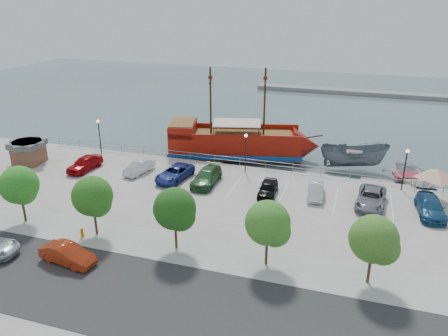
% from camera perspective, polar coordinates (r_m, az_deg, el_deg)
% --- Properties ---
extents(ground, '(160.00, 160.00, 0.00)m').
position_cam_1_polar(ground, '(42.51, 0.47, -4.87)').
color(ground, '#3D5050').
extents(street, '(100.00, 8.00, 0.04)m').
position_cam_1_polar(street, '(29.43, -9.21, -16.58)').
color(street, '#2D2D2D').
rests_on(street, land_slab).
extents(sidewalk, '(100.00, 4.00, 0.05)m').
position_cam_1_polar(sidewalk, '(33.83, -4.64, -10.64)').
color(sidewalk, '#A3A19D').
rests_on(sidewalk, land_slab).
extents(seawall_railing, '(50.00, 0.06, 1.00)m').
position_cam_1_polar(seawall_railing, '(48.75, 3.19, 0.70)').
color(seawall_railing, gray).
rests_on(seawall_railing, land_slab).
extents(far_shore, '(40.00, 3.00, 0.80)m').
position_cam_1_polar(far_shore, '(93.15, 16.81, 9.45)').
color(far_shore, gray).
rests_on(far_shore, ground).
extents(pirate_ship, '(18.84, 9.19, 11.67)m').
position_cam_1_polar(pirate_ship, '(53.46, 2.88, 3.15)').
color(pirate_ship, '#951308').
rests_on(pirate_ship, ground).
extents(patrol_boat, '(8.13, 4.37, 2.98)m').
position_cam_1_polar(patrol_boat, '(52.31, 16.59, 1.26)').
color(patrol_boat, slate).
rests_on(patrol_boat, ground).
extents(speedboat, '(6.91, 8.52, 1.56)m').
position_cam_1_polar(speedboat, '(50.52, 23.47, -1.32)').
color(speedboat, white).
rests_on(speedboat, ground).
extents(dock_west, '(7.03, 2.33, 0.40)m').
position_cam_1_polar(dock_west, '(54.94, -9.86, 1.43)').
color(dock_west, '#6E685C').
rests_on(dock_west, ground).
extents(dock_mid, '(6.30, 2.22, 0.35)m').
position_cam_1_polar(dock_mid, '(49.37, 12.38, -1.21)').
color(dock_mid, gray).
rests_on(dock_mid, ground).
extents(dock_east, '(7.14, 2.26, 0.40)m').
position_cam_1_polar(dock_east, '(49.45, 21.45, -2.22)').
color(dock_east, gray).
rests_on(dock_east, ground).
extents(shed, '(3.50, 3.50, 2.63)m').
position_cam_1_polar(shed, '(54.30, -24.19, 1.98)').
color(shed, brown).
rests_on(shed, land_slab).
extents(canopy_tent, '(4.68, 4.68, 3.52)m').
position_cam_1_polar(canopy_tent, '(44.79, 26.12, -0.12)').
color(canopy_tent, slate).
rests_on(canopy_tent, land_slab).
extents(street_sedan, '(4.46, 2.09, 1.41)m').
position_cam_1_polar(street_sedan, '(33.92, -19.74, -10.55)').
color(street_sedan, '#A52D11').
rests_on(street_sedan, street).
extents(fire_hydrant, '(0.27, 0.27, 0.79)m').
position_cam_1_polar(fire_hydrant, '(36.92, -18.06, -8.01)').
color(fire_hydrant, '#CC8700').
rests_on(fire_hydrant, sidewalk).
extents(lamp_post_left, '(0.36, 0.36, 4.28)m').
position_cam_1_polar(lamp_post_left, '(53.95, -16.01, 4.70)').
color(lamp_post_left, black).
rests_on(lamp_post_left, land_slab).
extents(lamp_post_mid, '(0.36, 0.36, 4.28)m').
position_cam_1_polar(lamp_post_mid, '(46.73, 2.85, 2.90)').
color(lamp_post_mid, black).
rests_on(lamp_post_mid, land_slab).
extents(lamp_post_right, '(0.36, 0.36, 4.28)m').
position_cam_1_polar(lamp_post_right, '(45.63, 22.64, 0.68)').
color(lamp_post_right, black).
rests_on(lamp_post_right, land_slab).
extents(tree_b, '(3.30, 3.20, 5.00)m').
position_cam_1_polar(tree_b, '(39.81, -25.09, -2.21)').
color(tree_b, '#473321').
rests_on(tree_b, sidewalk).
extents(tree_c, '(3.30, 3.20, 5.00)m').
position_cam_1_polar(tree_c, '(35.62, -16.67, -3.76)').
color(tree_c, '#473321').
rests_on(tree_c, sidewalk).
extents(tree_d, '(3.30, 3.20, 5.00)m').
position_cam_1_polar(tree_d, '(32.43, -6.27, -5.55)').
color(tree_d, '#473321').
rests_on(tree_d, sidewalk).
extents(tree_e, '(3.30, 3.20, 5.00)m').
position_cam_1_polar(tree_e, '(30.53, 5.96, -7.40)').
color(tree_e, '#473321').
rests_on(tree_e, sidewalk).
extents(tree_f, '(3.30, 3.20, 5.00)m').
position_cam_1_polar(tree_f, '(30.18, 19.22, -9.02)').
color(tree_f, '#473321').
rests_on(tree_f, sidewalk).
extents(parked_car_a, '(2.30, 4.78, 1.58)m').
position_cam_1_polar(parked_car_a, '(50.18, -17.73, 0.60)').
color(parked_car_a, '#99080C').
rests_on(parked_car_a, land_slab).
extents(parked_car_b, '(2.16, 4.22, 1.33)m').
position_cam_1_polar(parked_car_b, '(47.93, -11.04, 0.10)').
color(parked_car_b, silver).
rests_on(parked_car_b, land_slab).
extents(parked_car_c, '(3.10, 5.42, 1.42)m').
position_cam_1_polar(parked_car_c, '(45.63, -6.48, -0.70)').
color(parked_car_c, navy).
rests_on(parked_car_c, land_slab).
extents(parked_car_d, '(2.18, 5.28, 1.53)m').
position_cam_1_polar(parked_car_d, '(44.40, -2.30, -1.16)').
color(parked_car_d, '#2C5830').
rests_on(parked_car_d, land_slab).
extents(parked_car_e, '(1.91, 4.22, 1.40)m').
position_cam_1_polar(parked_car_e, '(42.16, 5.75, -2.66)').
color(parked_car_e, black).
rests_on(parked_car_e, land_slab).
extents(parked_car_f, '(1.76, 4.16, 1.34)m').
position_cam_1_polar(parked_car_f, '(42.55, 11.88, -2.85)').
color(parked_car_f, silver).
rests_on(parked_car_f, land_slab).
extents(parked_car_g, '(2.93, 5.55, 1.49)m').
position_cam_1_polar(parked_car_g, '(42.14, 18.65, -3.73)').
color(parked_car_g, slate).
rests_on(parked_car_g, land_slab).
extents(parked_car_h, '(2.48, 5.30, 1.50)m').
position_cam_1_polar(parked_car_h, '(42.44, 25.36, -4.59)').
color(parked_car_h, navy).
rests_on(parked_car_h, land_slab).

